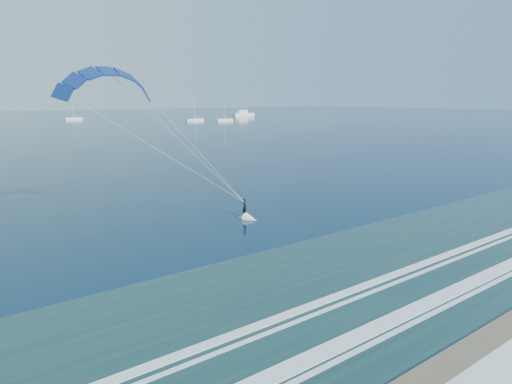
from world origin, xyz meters
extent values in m
cube|color=#1E423F|center=(0.00, 8.00, 0.01)|extent=(600.00, 22.00, 0.03)
cube|color=white|center=(0.00, 1.50, 0.04)|extent=(600.00, 0.90, 0.07)
cube|color=white|center=(0.00, 5.50, 0.04)|extent=(600.00, 1.10, 0.07)
cube|color=white|center=(0.00, 9.50, 0.04)|extent=(600.00, 0.70, 0.07)
cube|color=#ADD419|center=(3.80, 28.50, 0.04)|extent=(1.52, 0.49, 0.09)
imported|color=black|center=(3.80, 28.50, 1.02)|extent=(0.75, 0.82, 1.87)
cone|color=white|center=(3.65, 27.20, 0.08)|extent=(1.31, 1.74, 1.10)
cube|color=white|center=(149.77, 231.68, 1.09)|extent=(14.92, 3.98, 2.19)
cube|color=white|center=(148.77, 231.68, 3.18)|extent=(6.96, 3.18, 1.99)
cylinder|color=silver|center=(148.77, 231.68, 5.18)|extent=(0.16, 0.16, 2.00)
cube|color=white|center=(50.75, 254.03, 0.60)|extent=(9.12, 2.40, 1.20)
cylinder|color=silver|center=(50.75, 254.03, 6.77)|extent=(0.18, 0.18, 11.14)
cylinder|color=silver|center=(51.95, 254.03, 2.00)|extent=(2.60, 0.12, 0.12)
cube|color=white|center=(96.57, 200.98, 0.60)|extent=(9.81, 2.40, 1.20)
cylinder|color=silver|center=(96.57, 200.98, 7.22)|extent=(0.18, 0.18, 12.04)
cylinder|color=silver|center=(97.77, 200.98, 2.00)|extent=(2.60, 0.12, 0.12)
cube|color=white|center=(108.38, 191.04, 0.60)|extent=(9.58, 2.40, 1.20)
cylinder|color=silver|center=(108.38, 191.04, 7.03)|extent=(0.18, 0.18, 11.66)
cylinder|color=silver|center=(109.58, 191.04, 2.00)|extent=(2.60, 0.12, 0.12)
camera|label=1|loc=(-22.91, -8.49, 12.19)|focal=32.00mm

